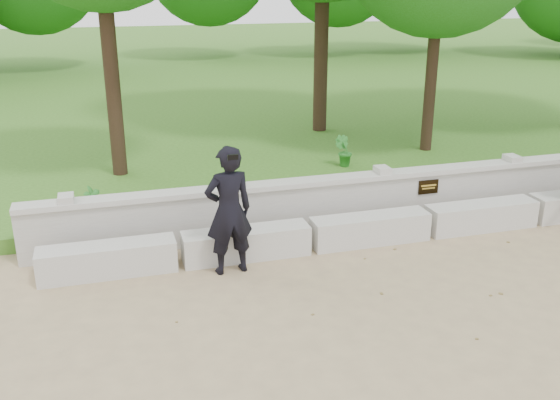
# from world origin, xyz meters

# --- Properties ---
(ground) EXTENTS (80.00, 80.00, 0.00)m
(ground) POSITION_xyz_m (0.00, 0.00, 0.00)
(ground) COLOR tan
(ground) RESTS_ON ground
(lawn) EXTENTS (40.00, 22.00, 0.25)m
(lawn) POSITION_xyz_m (0.00, 14.00, 0.12)
(lawn) COLOR #335E1A
(lawn) RESTS_ON ground
(concrete_bench) EXTENTS (11.90, 0.45, 0.45)m
(concrete_bench) POSITION_xyz_m (0.00, 1.90, 0.22)
(concrete_bench) COLOR beige
(concrete_bench) RESTS_ON ground
(parapet_wall) EXTENTS (12.50, 0.35, 0.90)m
(parapet_wall) POSITION_xyz_m (0.00, 2.60, 0.46)
(parapet_wall) COLOR #BAB7AF
(parapet_wall) RESTS_ON ground
(man_main) EXTENTS (0.72, 0.65, 1.85)m
(man_main) POSITION_xyz_m (-3.33, 1.51, 0.93)
(man_main) COLOR black
(man_main) RESTS_ON ground
(shrub_a) EXTENTS (0.39, 0.39, 0.62)m
(shrub_a) POSITION_xyz_m (-5.14, 3.30, 0.56)
(shrub_a) COLOR #2B7728
(shrub_a) RESTS_ON lawn
(shrub_b) EXTENTS (0.45, 0.44, 0.64)m
(shrub_b) POSITION_xyz_m (-0.15, 5.18, 0.57)
(shrub_b) COLOR #2B7728
(shrub_b) RESTS_ON lawn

